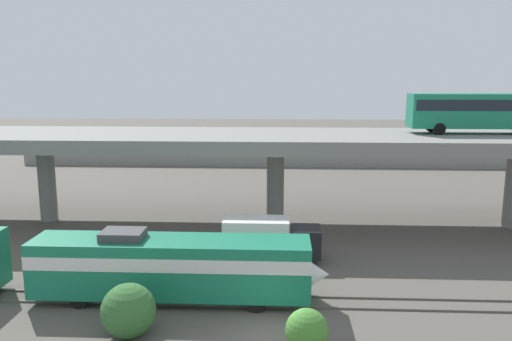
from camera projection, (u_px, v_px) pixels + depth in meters
ground_plane at (270, 337)px, 25.53m from camera, size 260.00×260.00×0.00m
rail_strip_near at (271, 307)px, 28.74m from camera, size 110.00×0.12×0.12m
rail_strip_far at (272, 296)px, 30.16m from camera, size 110.00×0.12×0.12m
train_locomotive at (185, 265)px, 29.30m from camera, size 17.05×3.04×4.18m
highway_overpass at (276, 143)px, 43.86m from camera, size 96.00×11.16×7.98m
transit_bus_on_overpass at (481, 109)px, 43.50m from camera, size 12.00×2.68×3.40m
service_truck_west at (269, 238)px, 35.83m from camera, size 6.80×2.46×3.04m
pier_parking_lot at (278, 154)px, 79.38m from camera, size 74.01×13.75×1.72m
parked_car_0 at (115, 140)px, 83.46m from camera, size 4.67×1.97×1.50m
parked_car_1 at (255, 146)px, 76.40m from camera, size 4.46×1.86×1.50m
parked_car_2 at (441, 142)px, 80.69m from camera, size 4.09×1.84×1.50m
parked_car_3 at (343, 142)px, 81.38m from camera, size 4.42×1.88×1.50m
parked_car_4 at (425, 148)px, 74.74m from camera, size 4.10×1.95×1.50m
parked_car_5 at (306, 143)px, 79.96m from camera, size 4.65×1.83×1.50m
harbor_water at (279, 141)px, 102.12m from camera, size 140.00×36.00×0.01m
shrub_left at (128, 310)px, 25.40m from camera, size 2.73×2.73×2.73m
shrub_right at (307, 330)px, 24.15m from camera, size 2.04×2.04×2.04m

